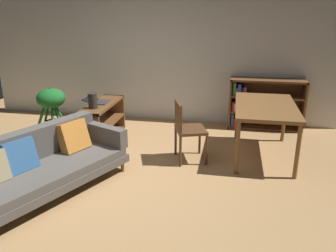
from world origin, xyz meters
The scene contains 10 objects.
ground_plane centered at (0.00, 0.00, 0.00)m, with size 8.16×8.16×0.00m, color tan.
back_wall_panel centered at (0.00, 2.70, 1.35)m, with size 6.80×0.10×2.70m, color silver.
fabric_couch centered at (-0.70, -0.42, 0.36)m, with size 1.58×2.17×0.72m.
media_console centered at (-0.62, 1.37, 0.30)m, with size 0.37×1.22×0.62m.
open_laptop centered at (-0.71, 1.42, 0.64)m, with size 0.41×0.34×0.07m.
desk_speaker centered at (-0.64, 1.08, 0.74)m, with size 0.14×0.14×0.24m.
potted_floor_plant centered at (-1.59, 1.49, 0.52)m, with size 0.49×0.49×0.82m.
dining_table centered at (1.97, 1.16, 0.71)m, with size 0.85×1.46×0.79m.
dining_chair_near centered at (0.87, 0.79, 0.51)m, with size 0.53×0.55×0.87m.
bookshelf centered at (2.01, 2.50, 0.45)m, with size 1.32×0.35×0.91m.
Camera 1 is at (1.49, -3.75, 2.09)m, focal length 36.54 mm.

